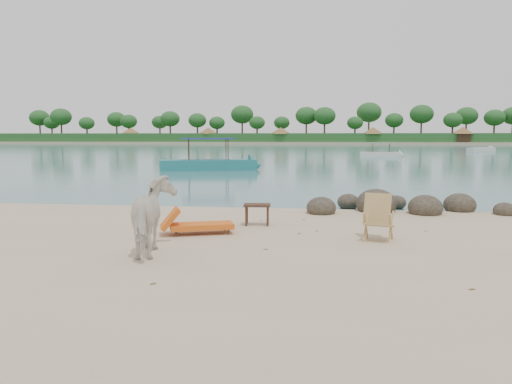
# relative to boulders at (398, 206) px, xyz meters

# --- Properties ---
(water) EXTENTS (400.00, 400.00, 0.00)m
(water) POSITION_rel_boulders_xyz_m (-3.42, 84.15, -0.18)
(water) COLOR #376E6E
(water) RESTS_ON ground
(far_shore) EXTENTS (420.00, 90.00, 1.40)m
(far_shore) POSITION_rel_boulders_xyz_m (-3.42, 164.15, -0.18)
(far_shore) COLOR tan
(far_shore) RESTS_ON ground
(far_scenery) EXTENTS (420.00, 18.00, 9.50)m
(far_scenery) POSITION_rel_boulders_xyz_m (-3.39, 130.84, 2.96)
(far_scenery) COLOR #1E4C1E
(far_scenery) RESTS_ON ground
(boulders) EXTENTS (6.17, 2.74, 0.93)m
(boulders) POSITION_rel_boulders_xyz_m (0.00, 0.00, 0.00)
(boulders) COLOR #312920
(boulders) RESTS_ON ground
(cow) EXTENTS (1.24, 1.95, 1.53)m
(cow) POSITION_rel_boulders_xyz_m (-5.63, -6.39, 0.59)
(cow) COLOR silver
(cow) RESTS_ON ground
(side_table) EXTENTS (0.72, 0.50, 0.55)m
(side_table) POSITION_rel_boulders_xyz_m (-4.02, -3.00, 0.10)
(side_table) COLOR black
(side_table) RESTS_ON ground
(lounge_chair) EXTENTS (1.96, 1.24, 0.56)m
(lounge_chair) POSITION_rel_boulders_xyz_m (-5.19, -4.30, 0.10)
(lounge_chair) COLOR #D95A19
(lounge_chair) RESTS_ON ground
(deck_chair) EXTENTS (0.85, 0.89, 1.03)m
(deck_chair) POSITION_rel_boulders_xyz_m (-1.11, -4.56, 0.34)
(deck_chair) COLOR tan
(deck_chair) RESTS_ON ground
(boat_near) EXTENTS (7.67, 3.74, 3.63)m
(boat_near) POSITION_rel_boulders_xyz_m (-10.19, 18.57, 1.64)
(boat_near) COLOR #227478
(boat_near) RESTS_ON water
(boat_mid) EXTENTS (5.35, 1.77, 2.57)m
(boat_mid) POSITION_rel_boulders_xyz_m (4.68, 43.85, 1.11)
(boat_mid) COLOR silver
(boat_mid) RESTS_ON water
(boat_far) EXTENTS (5.64, 4.73, 0.70)m
(boat_far) POSITION_rel_boulders_xyz_m (22.49, 65.71, 0.17)
(boat_far) COLOR silver
(boat_far) RESTS_ON water
(dead_leaves) EXTENTS (6.94, 6.52, 0.00)m
(dead_leaves) POSITION_rel_boulders_xyz_m (-3.36, -4.47, -0.17)
(dead_leaves) COLOR brown
(dead_leaves) RESTS_ON ground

